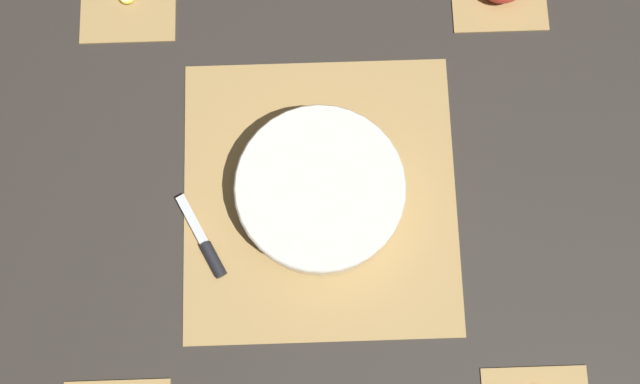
% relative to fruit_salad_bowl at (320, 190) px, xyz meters
% --- Properties ---
extents(ground_plane, '(6.00, 6.00, 0.00)m').
position_rel_fruit_salad_bowl_xyz_m(ground_plane, '(0.00, 0.00, -0.04)').
color(ground_plane, '#2D2823').
extents(bamboo_mat_center, '(0.44, 0.42, 0.01)m').
position_rel_fruit_salad_bowl_xyz_m(bamboo_mat_center, '(0.00, 0.00, -0.04)').
color(bamboo_mat_center, '#A8844C').
rests_on(bamboo_mat_center, ground_plane).
extents(fruit_salad_bowl, '(0.25, 0.25, 0.07)m').
position_rel_fruit_salad_bowl_xyz_m(fruit_salad_bowl, '(0.00, 0.00, 0.00)').
color(fruit_salad_bowl, silver).
rests_on(fruit_salad_bowl, bamboo_mat_center).
extents(paring_knife, '(0.13, 0.08, 0.02)m').
position_rel_fruit_salad_bowl_xyz_m(paring_knife, '(0.09, -0.17, -0.03)').
color(paring_knife, silver).
rests_on(paring_knife, bamboo_mat_center).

